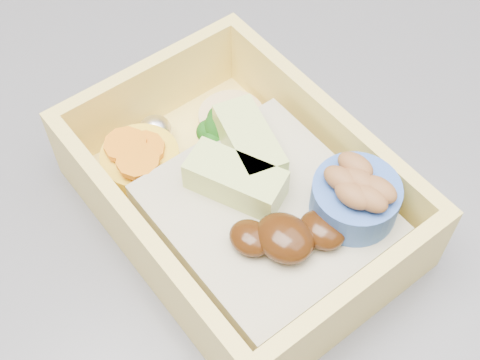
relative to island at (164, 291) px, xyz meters
The scene contains 3 objects.
ground 0.47m from the island, 90.00° to the left, with size 3.50×3.50×0.00m, color beige.
island is the anchor object (origin of this frame).
bento_box 0.52m from the island, 19.20° to the right, with size 0.22×0.18×0.07m.
Camera 1 is at (0.32, -0.34, 1.27)m, focal length 50.00 mm.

